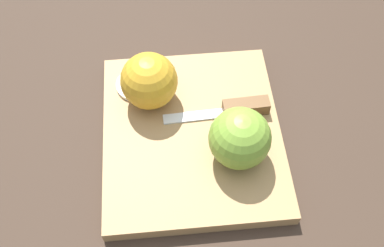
% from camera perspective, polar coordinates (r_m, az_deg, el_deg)
% --- Properties ---
extents(ground_plane, '(4.00, 4.00, 0.00)m').
position_cam_1_polar(ground_plane, '(0.70, -0.00, -1.94)').
color(ground_plane, '#38281E').
extents(cutting_board, '(0.33, 0.29, 0.02)m').
position_cam_1_polar(cutting_board, '(0.69, -0.00, -1.43)').
color(cutting_board, '#A37A4C').
rests_on(cutting_board, ground_plane).
extents(apple_half_left, '(0.09, 0.09, 0.09)m').
position_cam_1_polar(apple_half_left, '(0.63, 6.08, -1.90)').
color(apple_half_left, olive).
rests_on(apple_half_left, cutting_board).
extents(apple_half_right, '(0.09, 0.09, 0.09)m').
position_cam_1_polar(apple_half_right, '(0.68, -5.46, 5.42)').
color(apple_half_right, gold).
rests_on(apple_half_right, cutting_board).
extents(knife, '(0.03, 0.17, 0.02)m').
position_cam_1_polar(knife, '(0.70, 6.08, 1.96)').
color(knife, silver).
rests_on(knife, cutting_board).
extents(apple_slice, '(0.07, 0.07, 0.01)m').
position_cam_1_polar(apple_slice, '(0.73, -7.01, 4.96)').
color(apple_slice, '#EFE5C6').
rests_on(apple_slice, cutting_board).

